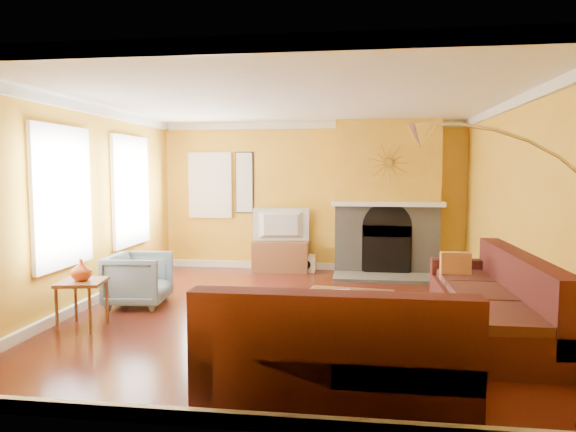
# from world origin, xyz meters

# --- Properties ---
(floor) EXTENTS (5.50, 6.00, 0.02)m
(floor) POSITION_xyz_m (0.00, 0.00, -0.01)
(floor) COLOR #602114
(floor) RESTS_ON ground
(ceiling) EXTENTS (5.50, 6.00, 0.02)m
(ceiling) POSITION_xyz_m (0.00, 0.00, 2.71)
(ceiling) COLOR white
(ceiling) RESTS_ON ground
(wall_back) EXTENTS (5.50, 0.02, 2.70)m
(wall_back) POSITION_xyz_m (0.00, 3.01, 1.35)
(wall_back) COLOR gold
(wall_back) RESTS_ON ground
(wall_front) EXTENTS (5.50, 0.02, 2.70)m
(wall_front) POSITION_xyz_m (0.00, -3.01, 1.35)
(wall_front) COLOR gold
(wall_front) RESTS_ON ground
(wall_left) EXTENTS (0.02, 6.00, 2.70)m
(wall_left) POSITION_xyz_m (-2.76, 0.00, 1.35)
(wall_left) COLOR gold
(wall_left) RESTS_ON ground
(wall_right) EXTENTS (0.02, 6.00, 2.70)m
(wall_right) POSITION_xyz_m (2.76, 0.00, 1.35)
(wall_right) COLOR gold
(wall_right) RESTS_ON ground
(baseboard) EXTENTS (5.50, 6.00, 0.12)m
(baseboard) POSITION_xyz_m (0.00, 0.00, 0.06)
(baseboard) COLOR white
(baseboard) RESTS_ON floor
(crown_molding) EXTENTS (5.50, 6.00, 0.12)m
(crown_molding) POSITION_xyz_m (0.00, 0.00, 2.64)
(crown_molding) COLOR white
(crown_molding) RESTS_ON ceiling
(window_left_near) EXTENTS (0.06, 1.22, 1.72)m
(window_left_near) POSITION_xyz_m (-2.72, 1.30, 1.50)
(window_left_near) COLOR white
(window_left_near) RESTS_ON wall_left
(window_left_far) EXTENTS (0.06, 1.22, 1.72)m
(window_left_far) POSITION_xyz_m (-2.72, -0.60, 1.50)
(window_left_far) COLOR white
(window_left_far) RESTS_ON wall_left
(window_back) EXTENTS (0.82, 0.06, 1.22)m
(window_back) POSITION_xyz_m (-1.90, 2.96, 1.55)
(window_back) COLOR white
(window_back) RESTS_ON wall_back
(wall_art) EXTENTS (0.34, 0.04, 1.14)m
(wall_art) POSITION_xyz_m (-1.25, 2.97, 1.60)
(wall_art) COLOR white
(wall_art) RESTS_ON wall_back
(fireplace) EXTENTS (1.80, 0.40, 2.70)m
(fireplace) POSITION_xyz_m (1.35, 2.80, 1.35)
(fireplace) COLOR gray
(fireplace) RESTS_ON floor
(mantel) EXTENTS (1.92, 0.22, 0.08)m
(mantel) POSITION_xyz_m (1.35, 2.56, 1.25)
(mantel) COLOR white
(mantel) RESTS_ON fireplace
(hearth) EXTENTS (1.80, 0.70, 0.06)m
(hearth) POSITION_xyz_m (1.35, 2.25, 0.03)
(hearth) COLOR gray
(hearth) RESTS_ON floor
(sunburst) EXTENTS (0.70, 0.04, 0.70)m
(sunburst) POSITION_xyz_m (1.35, 2.57, 1.95)
(sunburst) COLOR olive
(sunburst) RESTS_ON fireplace
(rug) EXTENTS (2.40, 1.80, 0.02)m
(rug) POSITION_xyz_m (0.87, -0.29, 0.01)
(rug) COLOR beige
(rug) RESTS_ON floor
(sectional_sofa) EXTENTS (3.20, 3.61, 0.90)m
(sectional_sofa) POSITION_xyz_m (1.15, -0.90, 0.45)
(sectional_sofa) COLOR #4A1B17
(sectional_sofa) RESTS_ON floor
(coffee_table) EXTENTS (1.11, 1.11, 0.40)m
(coffee_table) POSITION_xyz_m (0.73, -0.62, 0.20)
(coffee_table) COLOR white
(coffee_table) RESTS_ON floor
(media_console) EXTENTS (1.00, 0.45, 0.55)m
(media_console) POSITION_xyz_m (-0.53, 2.72, 0.28)
(media_console) COLOR brown
(media_console) RESTS_ON floor
(tv) EXTENTS (1.03, 0.27, 0.59)m
(tv) POSITION_xyz_m (-0.53, 2.72, 0.84)
(tv) COLOR black
(tv) RESTS_ON media_console
(subwoofer) EXTENTS (0.30, 0.30, 0.30)m
(subwoofer) POSITION_xyz_m (-0.06, 2.76, 0.15)
(subwoofer) COLOR white
(subwoofer) RESTS_ON floor
(armchair) EXTENTS (0.84, 0.82, 0.71)m
(armchair) POSITION_xyz_m (-2.09, 0.12, 0.35)
(armchair) COLOR gray
(armchair) RESTS_ON floor
(side_table) EXTENTS (0.59, 0.59, 0.55)m
(side_table) POSITION_xyz_m (-2.32, -0.90, 0.28)
(side_table) COLOR brown
(side_table) RESTS_ON floor
(vase) EXTENTS (0.27, 0.27, 0.25)m
(vase) POSITION_xyz_m (-2.32, -0.90, 0.67)
(vase) COLOR #C84A18
(vase) RESTS_ON side_table
(book) EXTENTS (0.24, 0.30, 0.03)m
(book) POSITION_xyz_m (0.58, -0.52, 0.41)
(book) COLOR white
(book) RESTS_ON coffee_table
(arc_lamp) EXTENTS (1.35, 0.36, 2.12)m
(arc_lamp) POSITION_xyz_m (1.93, -2.80, 1.06)
(arc_lamp) COLOR silver
(arc_lamp) RESTS_ON floor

